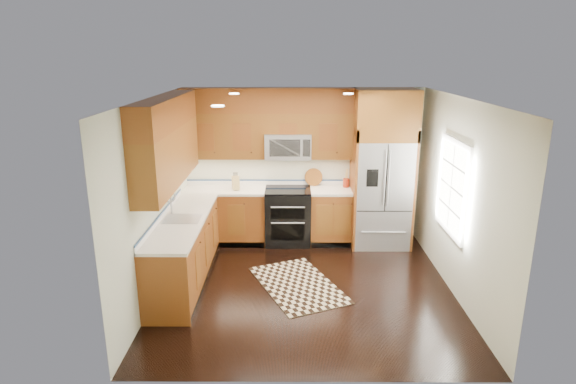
{
  "coord_description": "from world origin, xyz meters",
  "views": [
    {
      "loc": [
        -0.22,
        -6.06,
        3.15
      ],
      "look_at": [
        -0.24,
        0.6,
        1.21
      ],
      "focal_mm": 30.0,
      "sensor_mm": 36.0,
      "label": 1
    }
  ],
  "objects_px": {
    "knife_block": "(236,182)",
    "rug": "(298,285)",
    "range": "(288,216)",
    "utensil_crock": "(346,181)",
    "refrigerator": "(382,169)"
  },
  "relations": [
    {
      "from": "refrigerator",
      "to": "range",
      "type": "bearing_deg",
      "value": 178.6
    },
    {
      "from": "knife_block",
      "to": "utensil_crock",
      "type": "distance_m",
      "value": 1.87
    },
    {
      "from": "range",
      "to": "knife_block",
      "type": "distance_m",
      "value": 1.05
    },
    {
      "from": "utensil_crock",
      "to": "rug",
      "type": "bearing_deg",
      "value": -115.49
    },
    {
      "from": "refrigerator",
      "to": "knife_block",
      "type": "xyz_separation_m",
      "value": [
        -2.42,
        0.05,
        -0.24
      ]
    },
    {
      "from": "knife_block",
      "to": "rug",
      "type": "bearing_deg",
      "value": -57.64
    },
    {
      "from": "refrigerator",
      "to": "rug",
      "type": "distance_m",
      "value": 2.47
    },
    {
      "from": "range",
      "to": "rug",
      "type": "relative_size",
      "value": 0.61
    },
    {
      "from": "range",
      "to": "knife_block",
      "type": "xyz_separation_m",
      "value": [
        -0.87,
        0.01,
        0.59
      ]
    },
    {
      "from": "knife_block",
      "to": "utensil_crock",
      "type": "height_order",
      "value": "utensil_crock"
    },
    {
      "from": "range",
      "to": "refrigerator",
      "type": "height_order",
      "value": "refrigerator"
    },
    {
      "from": "rug",
      "to": "utensil_crock",
      "type": "relative_size",
      "value": 5.01
    },
    {
      "from": "knife_block",
      "to": "utensil_crock",
      "type": "relative_size",
      "value": 0.96
    },
    {
      "from": "rug",
      "to": "range",
      "type": "bearing_deg",
      "value": 71.72
    },
    {
      "from": "refrigerator",
      "to": "rug",
      "type": "relative_size",
      "value": 1.68
    }
  ]
}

